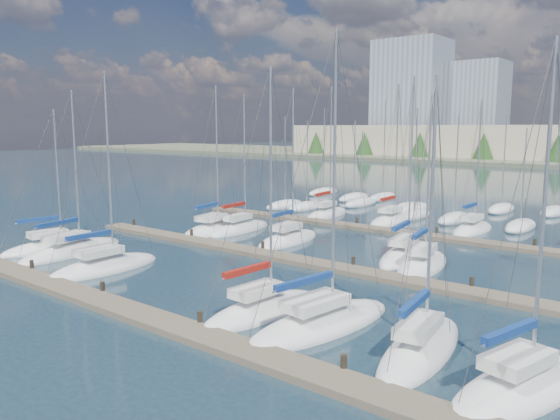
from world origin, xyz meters
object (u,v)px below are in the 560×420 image
Objects in this scene: sailboat_i at (241,229)px; sailboat_n at (327,214)px; sailboat_b at (72,251)px; sailboat_p at (472,230)px; sailboat_l at (423,265)px; sailboat_j at (288,240)px; sailboat_a at (53,248)px; sailboat_c at (105,267)px; sailboat_h at (214,229)px; sailboat_e at (321,324)px; sailboat_f at (421,349)px; sailboat_d at (262,310)px; sailboat_k at (405,254)px; sailboat_g at (521,387)px; sailboat_o at (392,220)px.

sailboat_i is 0.92× the size of sailboat_n.
sailboat_b is 34.55m from sailboat_p.
sailboat_j is at bearing 166.18° from sailboat_l.
sailboat_i is at bearing 75.26° from sailboat_a.
sailboat_c is 15.41m from sailboat_j.
sailboat_e is (21.45, -13.96, 0.01)m from sailboat_h.
sailboat_l is at bearing 106.49° from sailboat_f.
sailboat_d reaches higher than sailboat_l.
sailboat_n is at bearing 132.17° from sailboat_k.
sailboat_n reaches higher than sailboat_g.
sailboat_j is (-2.34, -13.99, -0.01)m from sailboat_o.
sailboat_b is (2.16, 0.31, -0.01)m from sailboat_a.
sailboat_a is at bearing 171.61° from sailboat_f.
sailboat_o is 1.12× the size of sailboat_b.
sailboat_i is at bearing -141.64° from sailboat_p.
sailboat_o is at bearing 108.39° from sailboat_d.
sailboat_j is 19.70m from sailboat_e.
sailboat_o is 29.55m from sailboat_c.
sailboat_e is at bearing -170.24° from sailboat_g.
sailboat_j reaches higher than sailboat_i.
sailboat_d is 1.02× the size of sailboat_b.
sailboat_a is at bearing 172.31° from sailboat_c.
sailboat_a is 0.83× the size of sailboat_h.
sailboat_h reaches higher than sailboat_p.
sailboat_o is 14.18m from sailboat_j.
sailboat_f is (30.74, -0.59, 0.00)m from sailboat_a.
sailboat_g reaches higher than sailboat_i.
sailboat_a is 0.94× the size of sailboat_l.
sailboat_j is 17.04m from sailboat_b.
sailboat_g reaches higher than sailboat_f.
sailboat_c is (-13.96, 0.05, -0.01)m from sailboat_d.
sailboat_f is at bearing -37.08° from sailboat_i.
sailboat_a is 27.02m from sailboat_k.
sailboat_c is 1.09× the size of sailboat_p.
sailboat_d is at bearing 175.68° from sailboat_f.
sailboat_g is (12.59, -16.57, -0.00)m from sailboat_k.
sailboat_b is at bearing -153.10° from sailboat_k.
sailboat_k is 20.82m from sailboat_g.
sailboat_h is at bearing -109.20° from sailboat_n.
sailboat_e reaches higher than sailboat_g.
sailboat_i is at bearing 149.70° from sailboat_e.
sailboat_e is at bearing -43.43° from sailboat_i.
sailboat_e is (3.29, -15.74, -0.00)m from sailboat_k.
sailboat_d is at bearing -166.64° from sailboat_e.
sailboat_d is 0.92× the size of sailboat_n.
sailboat_h is at bearing 169.19° from sailboat_g.
sailboat_a is 8.39m from sailboat_c.
sailboat_h is (4.29, 13.25, -0.00)m from sailboat_a.
sailboat_f is 5.00m from sailboat_e.
sailboat_b is 0.90× the size of sailboat_n.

